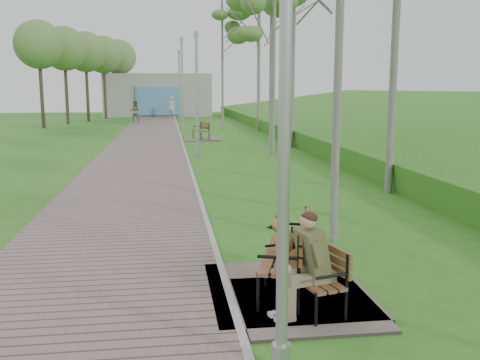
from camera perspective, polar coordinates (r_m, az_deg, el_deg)
The scene contains 15 objects.
walkway at distance 23.35m, azimuth -10.22°, elevation 3.13°, with size 3.50×67.00×0.04m, color #70625B.
kerb at distance 23.34m, azimuth -5.92°, elevation 3.24°, with size 0.10×67.00×0.05m, color #999993.
embankment at distance 25.29m, azimuth 22.55°, elevation 2.99°, with size 14.00×70.00×1.60m, color #408A28.
building_north at distance 52.66m, azimuth -8.73°, elevation 8.94°, with size 10.00×5.20×4.00m.
bench_main at distance 6.67m, azimuth 6.43°, elevation -10.04°, with size 1.68×1.87×1.47m.
bench_second at distance 7.18m, azimuth 4.77°, elevation -10.01°, with size 2.03×2.26×1.25m.
bench_third at distance 28.14m, azimuth -4.18°, elevation 4.75°, with size 1.83×2.04×1.12m.
lamp_post_near at distance 4.74m, azimuth 4.74°, elevation 4.77°, with size 0.19×0.19×4.82m.
lamp_post_second at distance 21.23m, azimuth -4.62°, elevation 8.65°, with size 0.19×0.19×4.82m.
lamp_post_third at distance 34.65m, azimuth -6.18°, elevation 9.82°, with size 0.23×0.23×5.83m.
lamp_post_far at distance 45.80m, azimuth -6.46°, elevation 9.77°, with size 0.22×0.22×5.78m.
pedestrian_near at distance 48.30m, azimuth -7.33°, elevation 7.69°, with size 0.71×0.47×1.94m, color beige.
pedestrian_far at distance 43.11m, azimuth -11.15°, elevation 7.20°, with size 0.83×0.65×1.72m, color gray.
birch_far_b at distance 35.60m, azimuth -1.92°, elevation 17.24°, with size 2.59×2.59×9.28m.
birch_far_c at distance 34.04m, azimuth 2.05°, elevation 17.09°, with size 2.78×2.78×8.91m.
Camera 1 is at (-0.75, -1.68, 2.66)m, focal length 40.00 mm.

